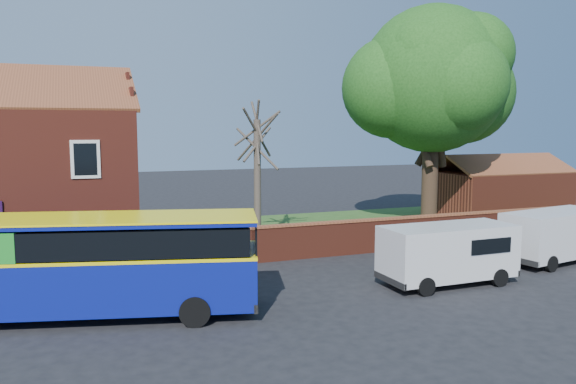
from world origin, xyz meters
name	(u,v)px	position (x,y,z in m)	size (l,w,h in m)	color
ground	(204,327)	(0.00, 0.00, 0.00)	(120.00, 120.00, 0.00)	black
grass_strip	(374,226)	(13.00, 13.00, 0.02)	(26.00, 12.00, 0.04)	#426B28
boundary_wall	(435,230)	(13.00, 7.00, 0.81)	(22.00, 0.38, 1.60)	maroon
outbuilding	(497,193)	(22.00, 13.00, 1.61)	(8.20, 5.06, 4.17)	maroon
bus	(76,261)	(-3.46, 2.16, 1.78)	(10.61, 5.05, 3.13)	navy
van_near	(448,252)	(9.49, 1.25, 1.24)	(5.09, 2.17, 2.22)	silver
van_far	(555,234)	(15.99, 2.49, 1.25)	(5.35, 2.89, 2.23)	silver
large_tree	(432,85)	(15.57, 11.32, 8.23)	(10.30, 8.15, 12.57)	black
bare_tree	(257,175)	(5.11, 10.89, 3.49)	(2.55, 3.04, 6.80)	#4C4238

